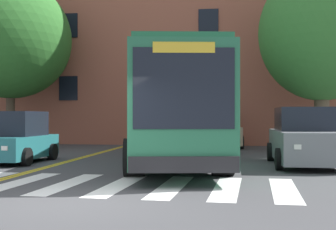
% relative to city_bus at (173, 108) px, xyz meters
% --- Properties ---
extents(ground_plane, '(120.00, 120.00, 0.00)m').
position_rel_city_bus_xyz_m(ground_plane, '(-0.88, -7.82, -1.90)').
color(ground_plane, '#424244').
extents(crosswalk, '(10.72, 4.08, 0.01)m').
position_rel_city_bus_xyz_m(crosswalk, '(-1.81, -5.47, -1.90)').
color(crosswalk, white).
rests_on(crosswalk, ground).
extents(lane_line_yellow_inner, '(0.12, 36.00, 0.01)m').
position_rel_city_bus_xyz_m(lane_line_yellow_inner, '(-3.84, 8.53, -1.90)').
color(lane_line_yellow_inner, gold).
rests_on(lane_line_yellow_inner, ground).
extents(lane_line_yellow_outer, '(0.12, 36.00, 0.01)m').
position_rel_city_bus_xyz_m(lane_line_yellow_outer, '(-3.68, 8.53, -1.90)').
color(lane_line_yellow_outer, gold).
rests_on(lane_line_yellow_outer, ground).
extents(city_bus, '(4.47, 12.43, 3.52)m').
position_rel_city_bus_xyz_m(city_bus, '(0.00, 0.00, 0.00)').
color(city_bus, '#28704C').
rests_on(city_bus, ground).
extents(car_teal_near_lane, '(2.07, 3.66, 1.78)m').
position_rel_city_bus_xyz_m(car_teal_near_lane, '(-5.46, -0.72, -1.09)').
color(car_teal_near_lane, '#236B70').
rests_on(car_teal_near_lane, ground).
extents(car_grey_far_lane, '(2.19, 4.80, 1.90)m').
position_rel_city_bus_xyz_m(car_grey_far_lane, '(4.39, -0.38, -1.04)').
color(car_grey_far_lane, slate).
rests_on(car_grey_far_lane, ground).
extents(car_tan_behind_bus, '(2.49, 4.89, 1.80)m').
position_rel_city_bus_xyz_m(car_tan_behind_bus, '(1.36, 8.72, -1.08)').
color(car_tan_behind_bus, tan).
rests_on(car_tan_behind_bus, ground).
extents(traffic_light_overhead, '(0.43, 3.81, 4.61)m').
position_rel_city_bus_xyz_m(traffic_light_overhead, '(-0.10, 3.20, 1.28)').
color(traffic_light_overhead, '#28282D').
rests_on(traffic_light_overhead, ground).
extents(street_tree_curbside_large, '(7.92, 7.93, 8.59)m').
position_rel_city_bus_xyz_m(street_tree_curbside_large, '(6.11, 6.13, 3.54)').
color(street_tree_curbside_large, brown).
rests_on(street_tree_curbside_large, ground).
extents(street_tree_curbside_small, '(8.33, 8.60, 8.80)m').
position_rel_city_bus_xyz_m(street_tree_curbside_small, '(-9.42, 6.83, 3.76)').
color(street_tree_curbside_small, '#4C3D2D').
rests_on(street_tree_curbside_small, ground).
extents(building_facade, '(30.31, 6.30, 12.96)m').
position_rel_city_bus_xyz_m(building_facade, '(-3.33, 12.88, 4.59)').
color(building_facade, '#9E5642').
rests_on(building_facade, ground).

